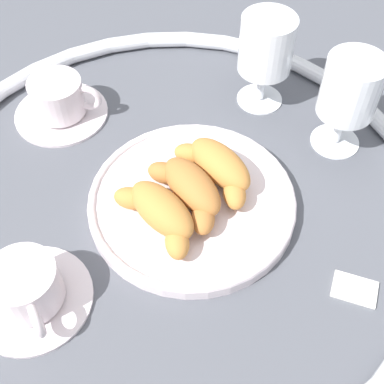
% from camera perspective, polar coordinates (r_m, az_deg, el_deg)
% --- Properties ---
extents(ground_plane, '(2.20, 2.20, 0.00)m').
position_cam_1_polar(ground_plane, '(0.68, -2.42, -0.79)').
color(ground_plane, '#4C4F56').
extents(table_chrome_rim, '(0.67, 0.67, 0.02)m').
position_cam_1_polar(table_chrome_rim, '(0.67, -2.46, -0.17)').
color(table_chrome_rim, silver).
rests_on(table_chrome_rim, ground_plane).
extents(pastry_plate, '(0.26, 0.26, 0.02)m').
position_cam_1_polar(pastry_plate, '(0.66, -0.00, -1.02)').
color(pastry_plate, silver).
rests_on(pastry_plate, ground_plane).
extents(croissant_large, '(0.13, 0.08, 0.04)m').
position_cam_1_polar(croissant_large, '(0.66, 2.86, 2.80)').
color(croissant_large, '#BC7A38').
rests_on(croissant_large, pastry_plate).
extents(croissant_small, '(0.13, 0.09, 0.04)m').
position_cam_1_polar(croissant_small, '(0.64, -0.24, 0.41)').
color(croissant_small, '#AD6B33').
rests_on(croissant_small, pastry_plate).
extents(croissant_extra, '(0.13, 0.08, 0.04)m').
position_cam_1_polar(croissant_extra, '(0.62, -3.51, -2.19)').
color(croissant_extra, '#BC7A38').
rests_on(croissant_extra, pastry_plate).
extents(coffee_cup_near, '(0.14, 0.14, 0.06)m').
position_cam_1_polar(coffee_cup_near, '(0.79, -14.24, 9.55)').
color(coffee_cup_near, silver).
rests_on(coffee_cup_near, ground_plane).
extents(coffee_cup_far, '(0.14, 0.14, 0.06)m').
position_cam_1_polar(coffee_cup_far, '(0.60, -17.43, -10.11)').
color(coffee_cup_far, silver).
rests_on(coffee_cup_far, ground_plane).
extents(juice_glass_left, '(0.08, 0.08, 0.14)m').
position_cam_1_polar(juice_glass_left, '(0.71, 16.82, 10.48)').
color(juice_glass_left, white).
rests_on(juice_glass_left, ground_plane).
extents(juice_glass_right, '(0.08, 0.08, 0.14)m').
position_cam_1_polar(juice_glass_right, '(0.75, 8.06, 15.13)').
color(juice_glass_right, white).
rests_on(juice_glass_right, ground_plane).
extents(sugar_packet, '(0.06, 0.05, 0.01)m').
position_cam_1_polar(sugar_packet, '(0.63, 17.31, -9.98)').
color(sugar_packet, white).
rests_on(sugar_packet, ground_plane).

